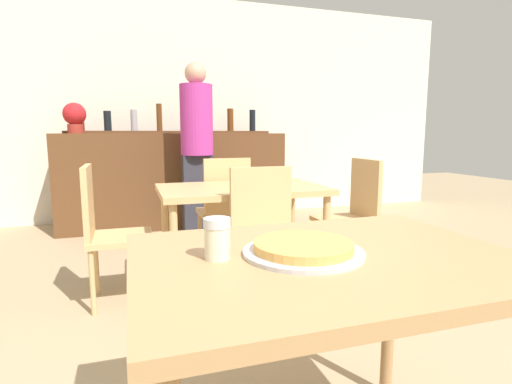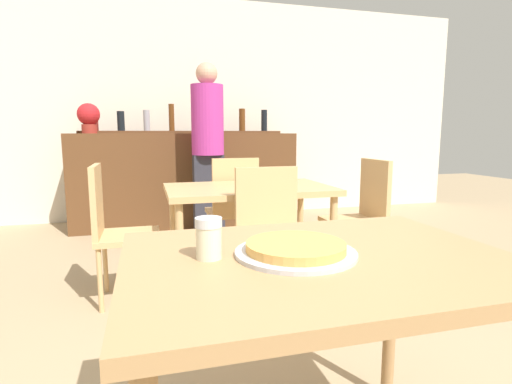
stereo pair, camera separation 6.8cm
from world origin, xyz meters
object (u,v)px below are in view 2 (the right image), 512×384
Objects in this scene: chair_far_side_right at (363,210)px; person_standing at (208,143)px; chair_far_side_back at (233,204)px; chair_far_side_left at (114,225)px; potted_plant at (89,117)px; cheese_shaker at (209,238)px; chair_far_side_front at (271,235)px; pizza_tray at (296,249)px.

chair_far_side_right is 1.89m from person_standing.
chair_far_side_left is (-0.90, -0.53, 0.00)m from chair_far_side_back.
potted_plant is at bearing -133.75° from chair_far_side_right.
cheese_shaker is at bearing -98.58° from person_standing.
cheese_shaker is (-0.53, -1.12, 0.31)m from chair_far_side_front.
potted_plant reaches higher than chair_far_side_left.
person_standing is (-0.05, 2.08, 0.48)m from chair_far_side_front.
chair_far_side_left is 1.71m from cheese_shaker.
chair_far_side_left is 1.80m from pizza_tray.
chair_far_side_front is 1.00× the size of chair_far_side_back.
chair_far_side_back reaches higher than pizza_tray.
person_standing is at bearing 91.36° from chair_far_side_front.
chair_far_side_right is at bearing 48.83° from cheese_shaker.
chair_far_side_front is at bearing 75.67° from pizza_tray.
chair_far_side_front is 1.04m from chair_far_side_right.
chair_far_side_right is 3.12m from potted_plant.
chair_far_side_front and chair_far_side_right have the same top height.
chair_far_side_back and chair_far_side_right have the same top height.
pizza_tray is at bearing -35.54° from chair_far_side_right.
chair_far_side_back is 1.00× the size of chair_far_side_left.
chair_far_side_left is 2.76× the size of potted_plant.
chair_far_side_back and chair_far_side_left have the same top height.
person_standing reaches higher than chair_far_side_right.
chair_far_side_back is (-0.00, 1.05, 0.00)m from chair_far_side_front.
potted_plant reaches higher than chair_far_side_back.
chair_far_side_back is 1.04m from chair_far_side_right.
chair_far_side_right is at bearing -58.56° from person_standing.
person_standing is at bearing -23.33° from potted_plant.
chair_far_side_left is 1.84m from person_standing.
chair_far_side_left is at bearing -90.00° from chair_far_side_right.
chair_far_side_front is at bearing -59.84° from chair_far_side_right.
person_standing is at bearing -87.26° from chair_far_side_back.
person_standing reaches higher than chair_far_side_front.
chair_far_side_left is at bearing 109.98° from pizza_tray.
chair_far_side_back is 2.65× the size of pizza_tray.
chair_far_side_back is at bearing 82.39° from pizza_tray.
chair_far_side_back is 7.99× the size of cheese_shaker.
person_standing is (0.24, 3.24, 0.21)m from pizza_tray.
chair_far_side_left is at bearing 149.84° from chair_far_side_front.
potted_plant reaches higher than cheese_shaker.
chair_far_side_right is (0.90, 0.53, 0.00)m from chair_far_side_front.
chair_far_side_front is at bearing 64.52° from cheese_shaker.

